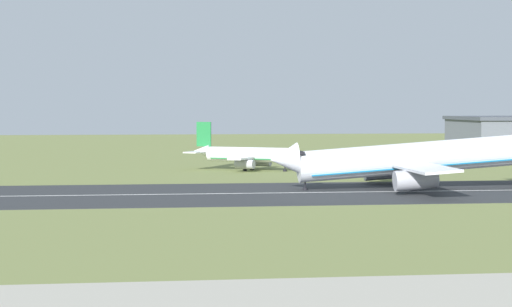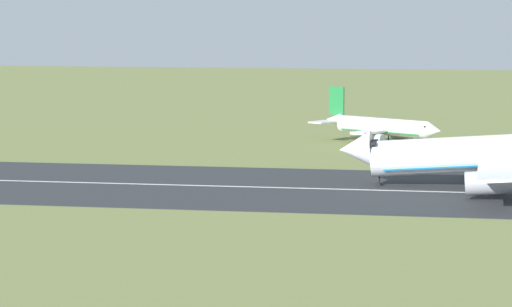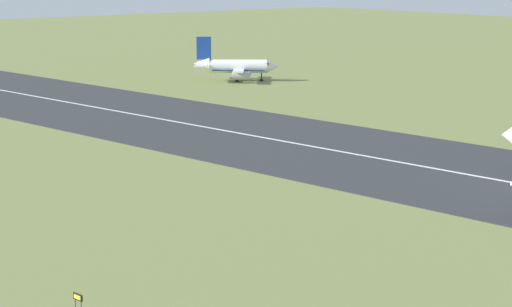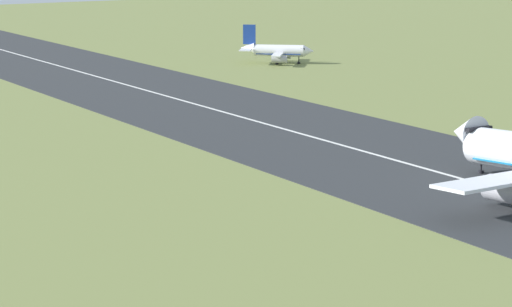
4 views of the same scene
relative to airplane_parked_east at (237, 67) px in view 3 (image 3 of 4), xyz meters
The scene contains 5 objects.
ground_plane 148.49m from the airplane_parked_east, 43.29° to the right, with size 740.17×740.17×0.00m, color olive.
runway_strip 119.04m from the airplane_parked_east, 24.76° to the right, with size 500.17×40.54×0.06m, color #2B2D30.
runway_centreline 119.04m from the airplane_parked_east, 24.76° to the right, with size 450.15×0.70×0.01m, color silver.
airplane_parked_east is the anchor object (origin of this frame).
runway_sign 178.70m from the airplane_parked_east, 42.92° to the right, with size 1.24×0.14×1.80m.
Camera 3 is at (103.77, -16.77, 28.75)m, focal length 85.00 mm.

